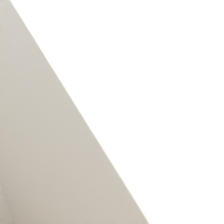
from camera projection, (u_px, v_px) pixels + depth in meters
ground_plane at (111, 197)px, 2.37m from camera, size 6.00×6.00×0.00m
wall_back at (70, 63)px, 1.86m from camera, size 6.00×0.06×2.60m
wall_left at (15, 130)px, 1.15m from camera, size 0.05×6.00×2.60m
desk at (133, 149)px, 2.34m from camera, size 1.27×0.70×0.77m
book_stack_tall at (90, 132)px, 1.83m from camera, size 0.26×0.21×0.19m
book_stack_keyboard_riser at (101, 146)px, 1.76m from camera, size 0.24×0.20×0.12m
book_stack_side at (129, 103)px, 2.17m from camera, size 0.25×0.21×0.22m
laptop at (83, 114)px, 1.79m from camera, size 0.33×0.29×0.21m
keyboard at (100, 139)px, 1.72m from camera, size 0.42×0.15×0.02m
computer_mouse at (137, 124)px, 2.06m from camera, size 0.06×0.10×0.04m
mug at (52, 158)px, 1.68m from camera, size 0.12×0.08×0.09m
water_bottle at (151, 106)px, 2.14m from camera, size 0.06×0.06×0.22m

